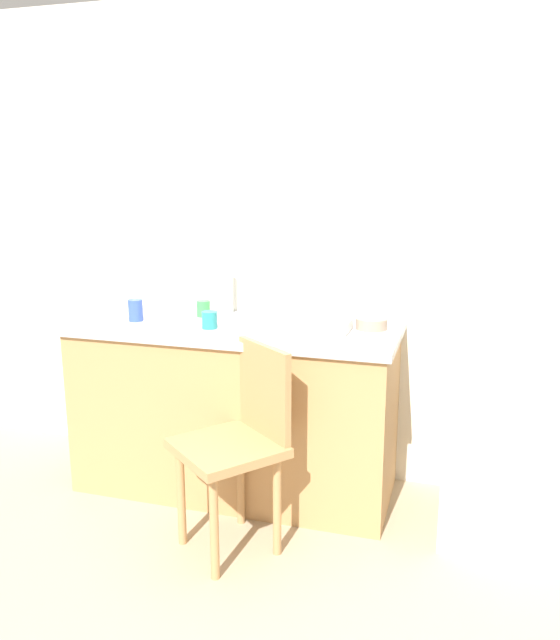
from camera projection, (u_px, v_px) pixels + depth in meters
ground_plane at (283, 574)px, 2.56m from camera, size 8.00×8.00×0.00m
back_wall at (337, 246)px, 3.21m from camera, size 4.80×0.10×2.46m
cabinet_base at (236, 411)px, 3.19m from camera, size 1.58×0.60×0.83m
countertop at (234, 328)px, 3.09m from camera, size 1.62×0.64×0.04m
faucet at (231, 292)px, 3.33m from camera, size 0.02×0.02×0.22m
refrigerator at (518, 403)px, 2.77m from camera, size 0.61×0.63×1.21m
chair at (240, 438)px, 2.65m from camera, size 0.56×0.56×0.89m
dish_tray at (320, 326)px, 2.96m from camera, size 0.28×0.20×0.05m
terracotta_bowl at (371, 324)px, 3.00m from camera, size 0.15×0.15×0.05m
cup_green at (203, 308)px, 3.26m from camera, size 0.07×0.07×0.08m
cup_white at (126, 303)px, 3.32m from camera, size 0.07×0.07×0.11m
cup_teal at (210, 320)px, 3.01m from camera, size 0.07×0.07×0.08m
cup_blue at (136, 310)px, 3.16m from camera, size 0.07×0.07×0.11m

